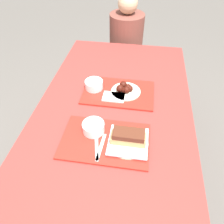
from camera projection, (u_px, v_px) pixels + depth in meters
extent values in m
plane|color=#605B56|center=(111.00, 185.00, 1.79)|extent=(12.00, 12.00, 0.00)
cube|color=maroon|center=(111.00, 122.00, 1.27)|extent=(0.94, 1.88, 0.04)
cylinder|color=maroon|center=(84.00, 83.00, 2.19)|extent=(0.07, 0.07, 0.73)
cylinder|color=maroon|center=(167.00, 90.00, 2.10)|extent=(0.07, 0.07, 0.73)
cube|color=maroon|center=(128.00, 63.00, 2.30)|extent=(0.89, 0.28, 0.04)
cylinder|color=maroon|center=(94.00, 78.00, 2.51)|extent=(0.06, 0.06, 0.43)
cylinder|color=maroon|center=(162.00, 84.00, 2.42)|extent=(0.06, 0.06, 0.43)
cube|color=red|center=(105.00, 141.00, 1.13)|extent=(0.46, 0.30, 0.01)
cube|color=red|center=(118.00, 92.00, 1.42)|extent=(0.46, 0.30, 0.01)
cylinder|color=white|center=(93.00, 127.00, 1.16)|extent=(0.12, 0.12, 0.05)
cylinder|color=beige|center=(93.00, 125.00, 1.14)|extent=(0.10, 0.10, 0.01)
cylinder|color=beige|center=(128.00, 142.00, 1.11)|extent=(0.21, 0.21, 0.01)
cube|color=silver|center=(128.00, 141.00, 1.11)|extent=(0.20, 0.20, 0.01)
cube|color=tan|center=(128.00, 138.00, 1.09)|extent=(0.17, 0.07, 0.04)
cube|color=#562819|center=(129.00, 134.00, 1.07)|extent=(0.16, 0.08, 0.03)
cube|color=white|center=(97.00, 147.00, 1.10)|extent=(0.05, 0.17, 0.00)
cube|color=white|center=(101.00, 147.00, 1.09)|extent=(0.03, 0.17, 0.00)
cylinder|color=white|center=(94.00, 85.00, 1.43)|extent=(0.12, 0.12, 0.05)
cylinder|color=beige|center=(94.00, 82.00, 1.41)|extent=(0.10, 0.10, 0.01)
cylinder|color=beige|center=(126.00, 91.00, 1.41)|extent=(0.19, 0.19, 0.01)
sphere|color=#42140C|center=(130.00, 89.00, 1.40)|extent=(0.04, 0.04, 0.04)
sphere|color=#42140C|center=(128.00, 87.00, 1.40)|extent=(0.04, 0.04, 0.04)
sphere|color=#42140C|center=(123.00, 85.00, 1.42)|extent=(0.05, 0.05, 0.05)
sphere|color=#42140C|center=(120.00, 88.00, 1.39)|extent=(0.05, 0.05, 0.05)
sphere|color=#42140C|center=(124.00, 90.00, 1.39)|extent=(0.04, 0.04, 0.04)
sphere|color=#42140C|center=(127.00, 90.00, 1.38)|extent=(0.05, 0.05, 0.05)
cube|color=white|center=(114.00, 97.00, 1.37)|extent=(0.14, 0.10, 0.01)
cylinder|color=brown|center=(126.00, 39.00, 2.13)|extent=(0.32, 0.32, 0.48)
sphere|color=tan|center=(128.00, 4.00, 1.90)|extent=(0.18, 0.18, 0.18)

